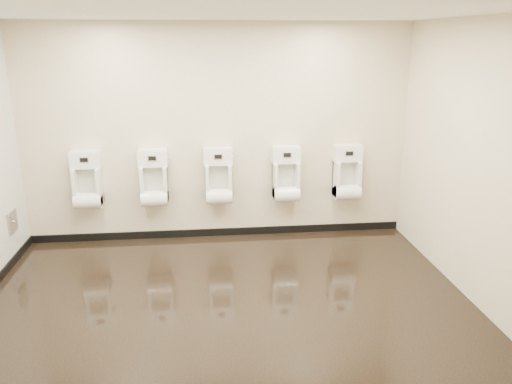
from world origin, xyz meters
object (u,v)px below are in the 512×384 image
Objects in this scene: urinal_2 at (219,180)px; access_panel at (12,222)px; urinal_4 at (347,176)px; urinal_0 at (87,184)px; urinal_1 at (154,182)px; urinal_3 at (286,178)px.

access_panel is at bearing -170.29° from urinal_2.
urinal_4 is at bearing 0.00° from urinal_2.
urinal_0 is 0.83m from urinal_1.
access_panel is 0.35× the size of urinal_3.
urinal_1 and urinal_2 have the same top height.
urinal_0 is at bearing 180.00° from urinal_4.
urinal_2 and urinal_4 have the same top height.
urinal_4 is (1.72, 0.00, 0.00)m from urinal_2.
urinal_1 is (0.83, 0.00, 0.00)m from urinal_0.
urinal_3 is (3.36, 0.42, 0.32)m from access_panel.
urinal_2 is at bearing 9.71° from access_panel.
urinal_3 and urinal_4 have the same top height.
urinal_3 is at bearing 0.00° from urinal_1.
urinal_4 is (4.19, 0.42, 0.32)m from access_panel.
urinal_3 is 0.83m from urinal_4.
urinal_2 is (2.47, 0.42, 0.32)m from access_panel.
urinal_1 reaches higher than access_panel.
urinal_0 and urinal_3 have the same top height.
urinal_0 is 1.66m from urinal_2.
urinal_3 reaches higher than access_panel.
urinal_0 reaches higher than access_panel.
urinal_2 is at bearing 180.00° from urinal_3.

